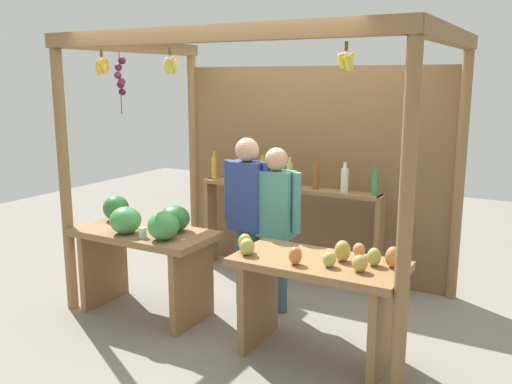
# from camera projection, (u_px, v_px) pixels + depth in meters

# --- Properties ---
(ground_plane) EXTENTS (12.00, 12.00, 0.00)m
(ground_plane) POSITION_uv_depth(u_px,v_px,m) (266.00, 302.00, 5.35)
(ground_plane) COLOR gray
(ground_plane) RESTS_ON ground
(market_stall) EXTENTS (3.18, 2.09, 2.49)m
(market_stall) POSITION_uv_depth(u_px,v_px,m) (289.00, 148.00, 5.46)
(market_stall) COLOR olive
(market_stall) RESTS_ON ground
(fruit_counter_left) EXTENTS (1.29, 0.64, 1.02)m
(fruit_counter_left) POSITION_uv_depth(u_px,v_px,m) (145.00, 240.00, 4.97)
(fruit_counter_left) COLOR olive
(fruit_counter_left) RESTS_ON ground
(fruit_counter_right) EXTENTS (1.31, 0.64, 0.94)m
(fruit_counter_right) POSITION_uv_depth(u_px,v_px,m) (319.00, 284.00, 4.19)
(fruit_counter_right) COLOR olive
(fruit_counter_right) RESTS_ON ground
(bottle_shelf_unit) EXTENTS (2.04, 0.22, 1.34)m
(bottle_shelf_unit) POSITION_uv_depth(u_px,v_px,m) (288.00, 205.00, 5.89)
(bottle_shelf_unit) COLOR olive
(bottle_shelf_unit) RESTS_ON ground
(vendor_man) EXTENTS (0.48, 0.22, 1.60)m
(vendor_man) POSITION_uv_depth(u_px,v_px,m) (247.00, 207.00, 5.09)
(vendor_man) COLOR #2F5C4E
(vendor_man) RESTS_ON ground
(vendor_woman) EXTENTS (0.48, 0.21, 1.52)m
(vendor_woman) POSITION_uv_depth(u_px,v_px,m) (276.00, 216.00, 4.99)
(vendor_woman) COLOR #34555D
(vendor_woman) RESTS_ON ground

